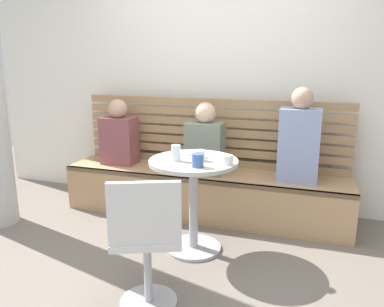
{
  "coord_description": "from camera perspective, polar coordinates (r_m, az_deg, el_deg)",
  "views": [
    {
      "loc": [
        0.97,
        -2.13,
        1.49
      ],
      "look_at": [
        0.06,
        0.66,
        0.75
      ],
      "focal_mm": 35.72,
      "sensor_mm": 36.0,
      "label": 1
    }
  ],
  "objects": [
    {
      "name": "plate_small",
      "position": [
        3.07,
        -1.33,
        0.1
      ],
      "size": [
        0.17,
        0.17,
        0.01
      ],
      "primitive_type": "cylinder",
      "color": "white",
      "rests_on": "cafe_table"
    },
    {
      "name": "cup_espresso_small",
      "position": [
        2.95,
        1.23,
        -0.04
      ],
      "size": [
        0.06,
        0.06,
        0.05
      ],
      "primitive_type": "cylinder",
      "color": "silver",
      "rests_on": "cafe_table"
    },
    {
      "name": "back_wall",
      "position": [
        3.9,
        3.78,
        13.5
      ],
      "size": [
        5.2,
        0.1,
        2.9
      ],
      "primitive_type": "cube",
      "color": "white",
      "rests_on": "ground"
    },
    {
      "name": "person_adult",
      "position": [
        3.39,
        15.73,
        1.99
      ],
      "size": [
        0.34,
        0.22,
        0.82
      ],
      "color": "#8C9EC6",
      "rests_on": "booth_bench"
    },
    {
      "name": "person_child_left",
      "position": [
        3.91,
        -10.84,
        2.65
      ],
      "size": [
        0.34,
        0.22,
        0.65
      ],
      "color": "brown",
      "rests_on": "booth_bench"
    },
    {
      "name": "cup_glass_short",
      "position": [
        2.85,
        1.17,
        -0.27
      ],
      "size": [
        0.08,
        0.08,
        0.08
      ],
      "primitive_type": "cylinder",
      "color": "silver",
      "rests_on": "cafe_table"
    },
    {
      "name": "person_child_middle",
      "position": [
        3.52,
        1.94,
        1.69
      ],
      "size": [
        0.34,
        0.22,
        0.66
      ],
      "color": "slate",
      "rests_on": "booth_bench"
    },
    {
      "name": "cup_ceramic_white",
      "position": [
        2.76,
        5.31,
        -0.94
      ],
      "size": [
        0.08,
        0.08,
        0.07
      ],
      "primitive_type": "cylinder",
      "color": "white",
      "rests_on": "cafe_table"
    },
    {
      "name": "white_chair",
      "position": [
        2.29,
        -6.84,
        -12.6
      ],
      "size": [
        0.52,
        0.52,
        0.85
      ],
      "color": "#ADADB2",
      "rests_on": "ground"
    },
    {
      "name": "cup_mug_blue",
      "position": [
        2.68,
        0.86,
        -1.04
      ],
      "size": [
        0.08,
        0.08,
        0.09
      ],
      "primitive_type": "cylinder",
      "color": "#3D5B9E",
      "rests_on": "cafe_table"
    },
    {
      "name": "ground",
      "position": [
        2.78,
        -5.67,
        -18.38
      ],
      "size": [
        8.0,
        8.0,
        0.0
      ],
      "primitive_type": "plane",
      "color": "#70665B"
    },
    {
      "name": "booth_bench",
      "position": [
        3.69,
        1.76,
        -5.97
      ],
      "size": [
        2.7,
        0.52,
        0.44
      ],
      "color": "tan",
      "rests_on": "ground"
    },
    {
      "name": "cup_glass_tall",
      "position": [
        2.85,
        -2.32,
        0.09
      ],
      "size": [
        0.07,
        0.07,
        0.12
      ],
      "primitive_type": "cylinder",
      "color": "silver",
      "rests_on": "cafe_table"
    },
    {
      "name": "cafe_table",
      "position": [
        2.95,
        0.22,
        -5.08
      ],
      "size": [
        0.68,
        0.68,
        0.74
      ],
      "color": "#ADADB2",
      "rests_on": "ground"
    },
    {
      "name": "booth_backrest",
      "position": [
        3.77,
        2.86,
        3.22
      ],
      "size": [
        2.65,
        0.04,
        0.67
      ],
      "color": "#A68157",
      "rests_on": "booth_bench"
    }
  ]
}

